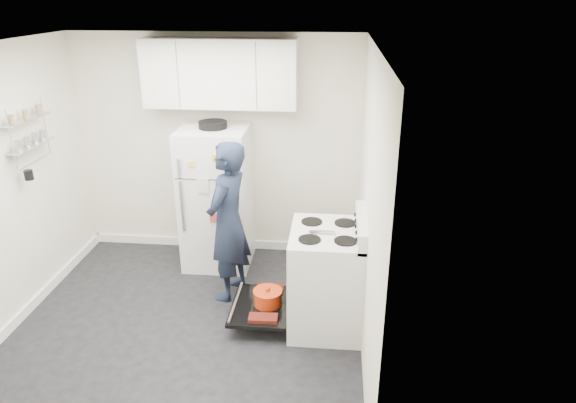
# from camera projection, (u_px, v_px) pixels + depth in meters

# --- Properties ---
(room) EXTENTS (3.21, 3.21, 2.51)m
(room) POSITION_uv_depth(u_px,v_px,m) (175.00, 204.00, 4.37)
(room) COLOR black
(room) RESTS_ON ground
(electric_range) EXTENTS (0.66, 0.76, 1.10)m
(electric_range) POSITION_uv_depth(u_px,v_px,m) (325.00, 279.00, 4.65)
(electric_range) COLOR silver
(electric_range) RESTS_ON ground
(open_oven_door) EXTENTS (0.55, 0.70, 0.22)m
(open_oven_door) POSITION_uv_depth(u_px,v_px,m) (264.00, 302.00, 4.81)
(open_oven_door) COLOR black
(open_oven_door) RESTS_ON ground
(refrigerator) EXTENTS (0.72, 0.74, 1.63)m
(refrigerator) POSITION_uv_depth(u_px,v_px,m) (217.00, 197.00, 5.64)
(refrigerator) COLOR silver
(refrigerator) RESTS_ON ground
(upper_cabinets) EXTENTS (1.60, 0.33, 0.70)m
(upper_cabinets) POSITION_uv_depth(u_px,v_px,m) (220.00, 73.00, 5.31)
(upper_cabinets) COLOR silver
(upper_cabinets) RESTS_ON room
(wall_shelf_rack) EXTENTS (0.14, 0.60, 0.61)m
(wall_shelf_rack) POSITION_uv_depth(u_px,v_px,m) (29.00, 133.00, 4.74)
(wall_shelf_rack) COLOR #B2B2B7
(wall_shelf_rack) RESTS_ON room
(person) EXTENTS (0.54, 0.67, 1.62)m
(person) POSITION_uv_depth(u_px,v_px,m) (228.00, 222.00, 4.99)
(person) COLOR #182036
(person) RESTS_ON ground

